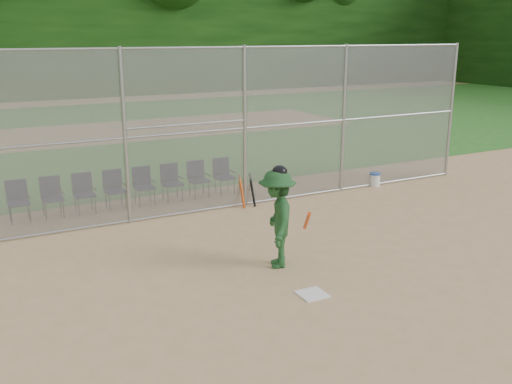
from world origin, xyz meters
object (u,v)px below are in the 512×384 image
home_plate (312,294)px  chair_0 (18,202)px  batter_at_plate (277,218)px  water_cooler (375,179)px

home_plate → chair_0: chair_0 is taller
batter_at_plate → chair_0: size_ratio=2.04×
home_plate → batter_at_plate: (0.09, 1.37, 0.94)m
home_plate → chair_0: bearing=121.2°
home_plate → chair_0: (-3.92, 6.47, 0.47)m
home_plate → water_cooler: (5.52, 5.15, 0.19)m
batter_at_plate → water_cooler: (5.43, 3.78, -0.75)m
home_plate → chair_0: size_ratio=0.47×
home_plate → water_cooler: size_ratio=1.17×
batter_at_plate → chair_0: 6.50m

